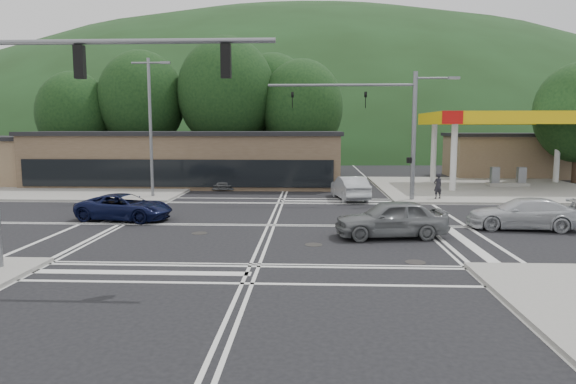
{
  "coord_description": "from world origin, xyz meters",
  "views": [
    {
      "loc": [
        1.89,
        -23.91,
        4.62
      ],
      "look_at": [
        0.73,
        1.58,
        1.4
      ],
      "focal_mm": 32.0,
      "sensor_mm": 36.0,
      "label": 1
    }
  ],
  "objects_px": {
    "car_northbound": "(226,180)",
    "car_blue_west": "(125,207)",
    "car_grey_center": "(391,219)",
    "pedestrian": "(438,186)",
    "car_queue_b": "(300,176)",
    "car_queue_a": "(350,188)",
    "car_silver_east": "(523,214)"
  },
  "relations": [
    {
      "from": "car_grey_center",
      "to": "car_silver_east",
      "type": "distance_m",
      "value": 6.66
    },
    {
      "from": "car_silver_east",
      "to": "pedestrian",
      "type": "xyz_separation_m",
      "value": [
        -1.69,
        8.91,
        0.25
      ]
    },
    {
      "from": "car_grey_center",
      "to": "car_northbound",
      "type": "height_order",
      "value": "car_grey_center"
    },
    {
      "from": "car_queue_b",
      "to": "pedestrian",
      "type": "height_order",
      "value": "pedestrian"
    },
    {
      "from": "car_blue_west",
      "to": "car_silver_east",
      "type": "distance_m",
      "value": 19.06
    },
    {
      "from": "car_blue_west",
      "to": "car_queue_b",
      "type": "xyz_separation_m",
      "value": [
        8.44,
        16.37,
        0.09
      ]
    },
    {
      "from": "car_northbound",
      "to": "pedestrian",
      "type": "relative_size",
      "value": 2.73
    },
    {
      "from": "car_silver_east",
      "to": "car_queue_b",
      "type": "xyz_separation_m",
      "value": [
        -10.57,
        17.74,
        0.04
      ]
    },
    {
      "from": "car_silver_east",
      "to": "car_queue_b",
      "type": "bearing_deg",
      "value": -142.83
    },
    {
      "from": "car_queue_a",
      "to": "car_blue_west",
      "type": "bearing_deg",
      "value": 23.96
    },
    {
      "from": "car_blue_west",
      "to": "car_silver_east",
      "type": "relative_size",
      "value": 0.98
    },
    {
      "from": "car_blue_west",
      "to": "car_queue_a",
      "type": "bearing_deg",
      "value": -46.36
    },
    {
      "from": "car_grey_center",
      "to": "car_queue_b",
      "type": "height_order",
      "value": "car_grey_center"
    },
    {
      "from": "car_northbound",
      "to": "car_blue_west",
      "type": "bearing_deg",
      "value": -105.51
    },
    {
      "from": "car_grey_center",
      "to": "car_northbound",
      "type": "distance_m",
      "value": 19.94
    },
    {
      "from": "car_queue_b",
      "to": "car_silver_east",
      "type": "bearing_deg",
      "value": 124.1
    },
    {
      "from": "car_grey_center",
      "to": "car_queue_a",
      "type": "relative_size",
      "value": 1.02
    },
    {
      "from": "car_silver_east",
      "to": "pedestrian",
      "type": "relative_size",
      "value": 3.01
    },
    {
      "from": "car_northbound",
      "to": "pedestrian",
      "type": "distance_m",
      "value": 15.84
    },
    {
      "from": "car_blue_west",
      "to": "car_northbound",
      "type": "bearing_deg",
      "value": -1.59
    },
    {
      "from": "car_northbound",
      "to": "pedestrian",
      "type": "xyz_separation_m",
      "value": [
        14.54,
        -6.27,
        0.32
      ]
    },
    {
      "from": "car_queue_a",
      "to": "car_queue_b",
      "type": "height_order",
      "value": "car_queue_a"
    },
    {
      "from": "pedestrian",
      "to": "car_queue_a",
      "type": "bearing_deg",
      "value": -27.87
    },
    {
      "from": "car_blue_west",
      "to": "pedestrian",
      "type": "height_order",
      "value": "pedestrian"
    },
    {
      "from": "car_blue_west",
      "to": "pedestrian",
      "type": "distance_m",
      "value": 18.89
    },
    {
      "from": "car_blue_west",
      "to": "car_northbound",
      "type": "relative_size",
      "value": 1.08
    },
    {
      "from": "car_northbound",
      "to": "pedestrian",
      "type": "bearing_deg",
      "value": -27.43
    },
    {
      "from": "car_silver_east",
      "to": "pedestrian",
      "type": "height_order",
      "value": "pedestrian"
    },
    {
      "from": "car_blue_west",
      "to": "car_grey_center",
      "type": "bearing_deg",
      "value": -95.57
    },
    {
      "from": "car_silver_east",
      "to": "car_northbound",
      "type": "distance_m",
      "value": 22.22
    },
    {
      "from": "car_blue_west",
      "to": "pedestrian",
      "type": "xyz_separation_m",
      "value": [
        17.32,
        7.54,
        0.3
      ]
    },
    {
      "from": "car_northbound",
      "to": "pedestrian",
      "type": "height_order",
      "value": "pedestrian"
    }
  ]
}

